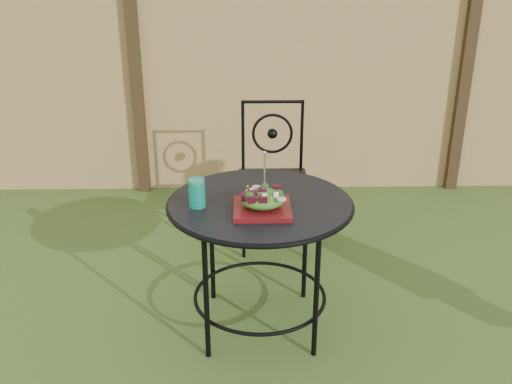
# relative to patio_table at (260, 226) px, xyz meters

# --- Properties ---
(ground) EXTENTS (60.00, 60.00, 0.00)m
(ground) POSITION_rel_patio_table_xyz_m (0.38, -0.22, -0.59)
(ground) COLOR #2B4716
(ground) RESTS_ON ground
(fence) EXTENTS (8.00, 0.12, 1.90)m
(fence) POSITION_rel_patio_table_xyz_m (0.38, 1.97, 0.36)
(fence) COLOR tan
(fence) RESTS_ON ground
(patio_table) EXTENTS (0.92, 0.92, 0.72)m
(patio_table) POSITION_rel_patio_table_xyz_m (0.00, 0.00, 0.00)
(patio_table) COLOR black
(patio_table) RESTS_ON ground
(patio_chair) EXTENTS (0.46, 0.46, 0.95)m
(patio_chair) POSITION_rel_patio_table_xyz_m (0.12, 1.00, -0.08)
(patio_chair) COLOR black
(patio_chair) RESTS_ON ground
(salad_plate) EXTENTS (0.27, 0.27, 0.02)m
(salad_plate) POSITION_rel_patio_table_xyz_m (0.01, -0.12, 0.15)
(salad_plate) COLOR #410B09
(salad_plate) RESTS_ON patio_table
(salad) EXTENTS (0.21, 0.21, 0.08)m
(salad) POSITION_rel_patio_table_xyz_m (0.01, -0.12, 0.20)
(salad) COLOR #235614
(salad) RESTS_ON salad_plate
(fork) EXTENTS (0.01, 0.01, 0.18)m
(fork) POSITION_rel_patio_table_xyz_m (0.02, -0.12, 0.33)
(fork) COLOR silver
(fork) RESTS_ON salad
(drinking_glass) EXTENTS (0.08, 0.08, 0.14)m
(drinking_glass) POSITION_rel_patio_table_xyz_m (-0.30, -0.06, 0.21)
(drinking_glass) COLOR #0C9272
(drinking_glass) RESTS_ON patio_table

